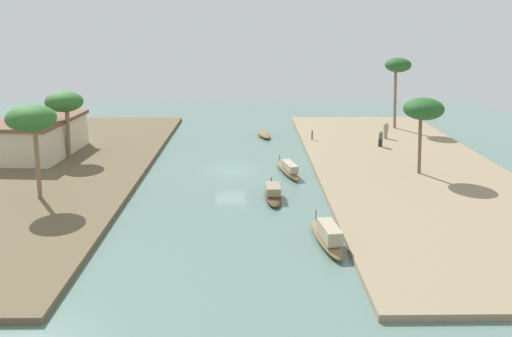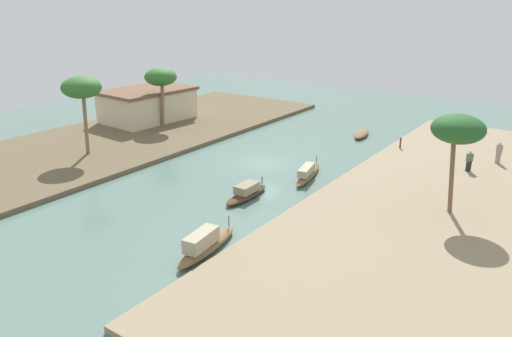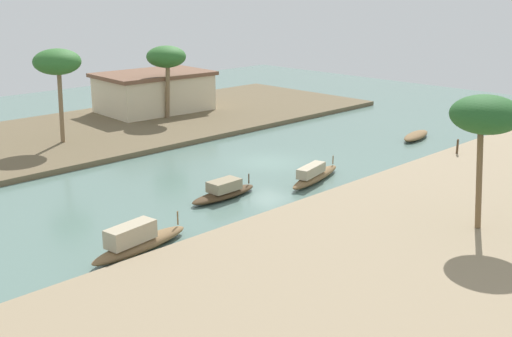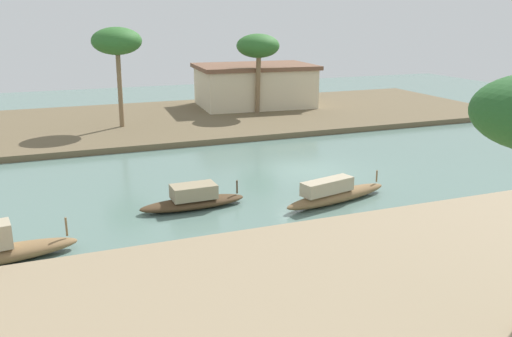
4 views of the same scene
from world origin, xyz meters
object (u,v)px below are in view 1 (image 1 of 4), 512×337
object	(u,v)px
sampan_open_hull	(288,169)
person_by_mooring	(386,131)
sampan_with_red_awning	(273,194)
palm_tree_left_near	(423,110)
riverside_building	(37,136)
palm_tree_right_short	(64,103)
palm_tree_right_tall	(31,119)
sampan_with_tall_canopy	(264,134)
person_on_near_bank	(381,140)
palm_tree_left_far	(398,67)
sampan_upstream_small	(327,236)
mooring_post	(312,135)

from	to	relation	value
sampan_open_hull	person_by_mooring	distance (m)	15.51
sampan_with_red_awning	palm_tree_left_near	world-z (taller)	palm_tree_left_near
sampan_with_red_awning	palm_tree_left_near	bearing A→B (deg)	-69.77
sampan_with_red_awning	riverside_building	bearing A→B (deg)	61.38
sampan_with_red_awning	palm_tree_right_short	size ratio (longest dim) A/B	0.74
palm_tree_right_tall	sampan_with_tall_canopy	bearing A→B (deg)	-39.05
person_on_near_bank	sampan_with_red_awning	bearing A→B (deg)	-7.59
person_by_mooring	sampan_with_red_awning	bearing A→B (deg)	96.75
person_on_near_bank	palm_tree_right_short	xyz separation A→B (m)	(-3.41, 28.72, 4.21)
palm_tree_left_far	palm_tree_right_short	size ratio (longest dim) A/B	1.33
palm_tree_left_near	palm_tree_right_tall	world-z (taller)	palm_tree_right_tall
person_by_mooring	palm_tree_left_far	distance (m)	8.20
sampan_upstream_small	palm_tree_right_short	distance (m)	27.04
sampan_open_hull	palm_tree_left_near	bearing A→B (deg)	-108.77
sampan_with_red_awning	palm_tree_left_far	distance (m)	26.97
person_by_mooring	palm_tree_left_near	world-z (taller)	palm_tree_left_near
person_by_mooring	riverside_building	bearing A→B (deg)	53.58
palm_tree_right_tall	sampan_with_red_awning	bearing A→B (deg)	-87.92
palm_tree_right_tall	palm_tree_right_short	size ratio (longest dim) A/B	1.10
person_on_near_bank	person_by_mooring	distance (m)	3.66
mooring_post	riverside_building	bearing A→B (deg)	101.64
sampan_upstream_small	mooring_post	distance (m)	23.48
sampan_with_red_awning	sampan_with_tall_canopy	world-z (taller)	sampan_with_red_awning
sampan_open_hull	palm_tree_left_near	world-z (taller)	palm_tree_left_near
person_on_near_bank	palm_tree_left_near	bearing A→B (deg)	37.30
sampan_with_red_awning	palm_tree_right_tall	distance (m)	16.89
sampan_upstream_small	riverside_building	xyz separation A→B (m)	(18.09, 23.62, 1.54)
sampan_upstream_small	palm_tree_left_near	size ratio (longest dim) A/B	0.87
palm_tree_left_far	riverside_building	xyz separation A→B (m)	(-10.81, 35.60, -5.17)
person_by_mooring	palm_tree_right_short	size ratio (longest dim) A/B	0.29
sampan_with_tall_canopy	mooring_post	size ratio (longest dim) A/B	4.16
palm_tree_right_tall	mooring_post	bearing A→B (deg)	-51.27
sampan_with_tall_canopy	sampan_open_hull	world-z (taller)	sampan_open_hull
riverside_building	sampan_with_red_awning	bearing A→B (deg)	-113.38
palm_tree_left_near	riverside_building	xyz separation A→B (m)	(6.09, 32.70, -3.44)
palm_tree_right_tall	sampan_open_hull	bearing A→B (deg)	-70.47
sampan_with_tall_canopy	person_on_near_bank	world-z (taller)	person_on_near_bank
mooring_post	palm_tree_left_near	bearing A→B (deg)	-148.35
person_by_mooring	palm_tree_right_tall	bearing A→B (deg)	74.80
palm_tree_left_near	palm_tree_right_short	bearing A→B (deg)	80.17
sampan_with_tall_canopy	palm_tree_right_short	xyz separation A→B (m)	(-9.22, 17.61, 5.00)
riverside_building	person_on_near_bank	bearing A→B (deg)	-81.83
sampan_with_red_awning	sampan_upstream_small	bearing A→B (deg)	-161.22
palm_tree_left_near	person_by_mooring	bearing A→B (deg)	-3.33
sampan_upstream_small	palm_tree_right_tall	bearing A→B (deg)	62.34
sampan_open_hull	riverside_building	world-z (taller)	riverside_building
riverside_building	palm_tree_left_far	bearing A→B (deg)	-69.28
palm_tree_left_near	palm_tree_left_far	xyz separation A→B (m)	(16.90, -2.90, 1.72)
sampan_with_red_awning	mooring_post	size ratio (longest dim) A/B	4.61
mooring_post	palm_tree_right_tall	distance (m)	27.04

